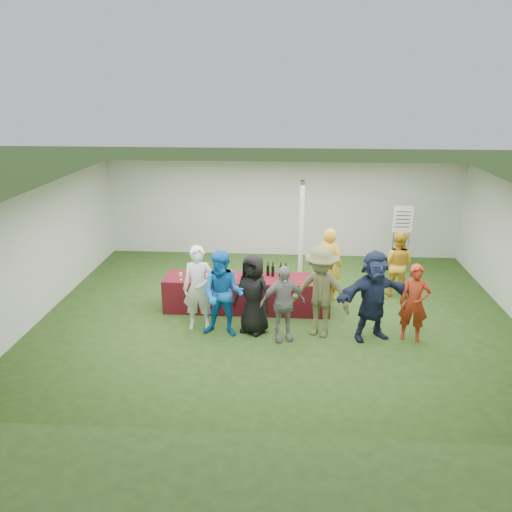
# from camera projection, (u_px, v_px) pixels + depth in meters

# --- Properties ---
(ground) EXTENTS (60.00, 60.00, 0.00)m
(ground) POSITION_uv_depth(u_px,v_px,m) (277.00, 313.00, 10.87)
(ground) COLOR #284719
(ground) RESTS_ON ground
(tent) EXTENTS (10.00, 10.00, 10.00)m
(tent) POSITION_uv_depth(u_px,v_px,m) (301.00, 238.00, 11.53)
(tent) COLOR white
(tent) RESTS_ON ground
(serving_table) EXTENTS (3.60, 0.80, 0.75)m
(serving_table) POSITION_uv_depth(u_px,v_px,m) (247.00, 293.00, 10.94)
(serving_table) COLOR #57111A
(serving_table) RESTS_ON ground
(wine_bottles) EXTENTS (0.66, 0.14, 0.32)m
(wine_bottles) POSITION_uv_depth(u_px,v_px,m) (273.00, 271.00, 10.88)
(wine_bottles) COLOR black
(wine_bottles) RESTS_ON serving_table
(wine_glasses) EXTENTS (1.22, 0.13, 0.16)m
(wine_glasses) POSITION_uv_depth(u_px,v_px,m) (203.00, 276.00, 10.61)
(wine_glasses) COLOR silver
(wine_glasses) RESTS_ON serving_table
(water_bottle) EXTENTS (0.07, 0.07, 0.23)m
(water_bottle) POSITION_uv_depth(u_px,v_px,m) (254.00, 272.00, 10.85)
(water_bottle) COLOR silver
(water_bottle) RESTS_ON serving_table
(bar_towel) EXTENTS (0.25, 0.18, 0.03)m
(bar_towel) POSITION_uv_depth(u_px,v_px,m) (315.00, 278.00, 10.77)
(bar_towel) COLOR white
(bar_towel) RESTS_ON serving_table
(dump_bucket) EXTENTS (0.24, 0.24, 0.18)m
(dump_bucket) POSITION_uv_depth(u_px,v_px,m) (322.00, 279.00, 10.48)
(dump_bucket) COLOR slate
(dump_bucket) RESTS_ON serving_table
(wine_list_sign) EXTENTS (0.50, 0.03, 1.80)m
(wine_list_sign) POSITION_uv_depth(u_px,v_px,m) (402.00, 224.00, 12.82)
(wine_list_sign) COLOR slate
(wine_list_sign) RESTS_ON ground
(staff_pourer) EXTENTS (0.73, 0.62, 1.69)m
(staff_pourer) POSITION_uv_depth(u_px,v_px,m) (329.00, 264.00, 11.36)
(staff_pourer) COLOR gold
(staff_pourer) RESTS_ON ground
(staff_back) EXTENTS (0.93, 0.85, 1.56)m
(staff_back) POSITION_uv_depth(u_px,v_px,m) (397.00, 264.00, 11.56)
(staff_back) COLOR gold
(staff_back) RESTS_ON ground
(customer_0) EXTENTS (0.65, 0.43, 1.75)m
(customer_0) POSITION_uv_depth(u_px,v_px,m) (199.00, 288.00, 9.93)
(customer_0) COLOR silver
(customer_0) RESTS_ON ground
(customer_1) EXTENTS (0.93, 0.77, 1.74)m
(customer_1) POSITION_uv_depth(u_px,v_px,m) (223.00, 294.00, 9.66)
(customer_1) COLOR blue
(customer_1) RESTS_ON ground
(customer_2) EXTENTS (0.94, 0.81, 1.62)m
(customer_2) POSITION_uv_depth(u_px,v_px,m) (253.00, 294.00, 9.81)
(customer_2) COLOR black
(customer_2) RESTS_ON ground
(customer_3) EXTENTS (0.96, 0.62, 1.52)m
(customer_3) POSITION_uv_depth(u_px,v_px,m) (283.00, 303.00, 9.52)
(customer_3) COLOR gray
(customer_3) RESTS_ON ground
(customer_4) EXTENTS (1.36, 1.09, 1.84)m
(customer_4) POSITION_uv_depth(u_px,v_px,m) (321.00, 292.00, 9.64)
(customer_4) COLOR brown
(customer_4) RESTS_ON ground
(customer_5) EXTENTS (1.74, 1.07, 1.79)m
(customer_5) POSITION_uv_depth(u_px,v_px,m) (373.00, 296.00, 9.53)
(customer_5) COLOR #18203A
(customer_5) RESTS_ON ground
(customer_6) EXTENTS (0.63, 0.49, 1.54)m
(customer_6) POSITION_uv_depth(u_px,v_px,m) (414.00, 303.00, 9.51)
(customer_6) COLOR maroon
(customer_6) RESTS_ON ground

